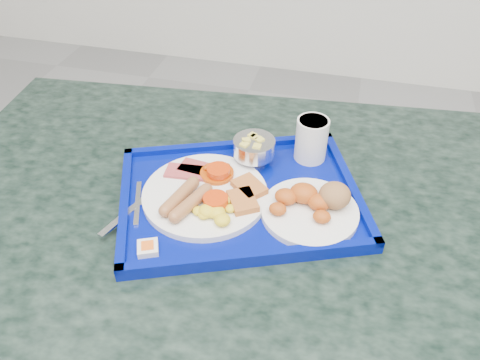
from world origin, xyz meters
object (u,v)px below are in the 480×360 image
object	(u,v)px
main_plate	(207,194)
fruit_bowl	(254,148)
juice_cup	(312,138)
table	(229,265)
tray	(240,197)
bread_plate	(313,205)

from	to	relation	value
main_plate	fruit_bowl	xyz separation A→B (m)	(0.06, 0.14, 0.03)
main_plate	juice_cup	bearing A→B (deg)	46.56
table	tray	xyz separation A→B (m)	(0.03, 0.00, 0.22)
table	juice_cup	world-z (taller)	juice_cup
juice_cup	bread_plate	bearing A→B (deg)	-80.41
main_plate	juice_cup	world-z (taller)	juice_cup
fruit_bowl	juice_cup	world-z (taller)	juice_cup
table	bread_plate	bearing A→B (deg)	-3.45
table	juice_cup	size ratio (longest dim) A/B	14.09
table	main_plate	bearing A→B (deg)	-144.23
bread_plate	fruit_bowl	size ratio (longest dim) A/B	2.09
main_plate	bread_plate	bearing A→B (deg)	3.93
tray	fruit_bowl	xyz separation A→B (m)	(0.00, 0.11, 0.05)
main_plate	fruit_bowl	size ratio (longest dim) A/B	2.79
main_plate	bread_plate	xyz separation A→B (m)	(0.21, 0.01, 0.01)
tray	bread_plate	size ratio (longest dim) A/B	3.04
bread_plate	juice_cup	bearing A→B (deg)	99.59
tray	juice_cup	xyz separation A→B (m)	(0.12, 0.16, 0.06)
tray	juice_cup	bearing A→B (deg)	53.79
table	fruit_bowl	world-z (taller)	fruit_bowl
main_plate	juice_cup	size ratio (longest dim) A/B	2.59
tray	bread_plate	distance (m)	0.15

